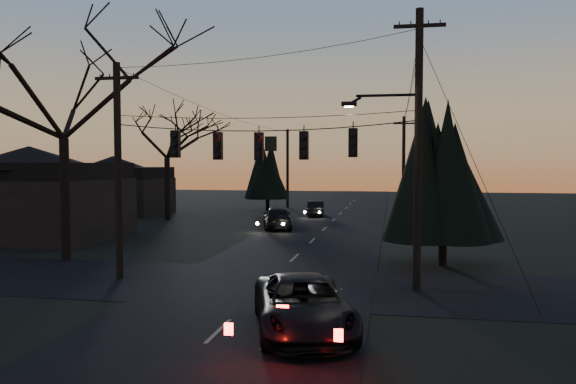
% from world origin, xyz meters
% --- Properties ---
extents(main_road, '(8.00, 120.00, 0.02)m').
position_xyz_m(main_road, '(0.00, 20.00, 0.01)').
color(main_road, black).
rests_on(main_road, ground).
extents(cross_road, '(60.00, 7.00, 0.02)m').
position_xyz_m(cross_road, '(0.00, 10.00, 0.01)').
color(cross_road, black).
rests_on(cross_road, ground).
extents(utility_pole_right, '(5.00, 0.30, 10.00)m').
position_xyz_m(utility_pole_right, '(5.50, 10.00, 0.00)').
color(utility_pole_right, black).
rests_on(utility_pole_right, ground).
extents(utility_pole_left, '(1.80, 0.30, 8.50)m').
position_xyz_m(utility_pole_left, '(-6.00, 10.00, 0.00)').
color(utility_pole_left, black).
rests_on(utility_pole_left, ground).
extents(utility_pole_far_r, '(1.80, 0.30, 8.50)m').
position_xyz_m(utility_pole_far_r, '(5.50, 38.00, 0.00)').
color(utility_pole_far_r, black).
rests_on(utility_pole_far_r, ground).
extents(utility_pole_far_l, '(0.30, 0.30, 8.00)m').
position_xyz_m(utility_pole_far_l, '(-6.00, 46.00, 0.00)').
color(utility_pole_far_l, black).
rests_on(utility_pole_far_l, ground).
extents(span_signal_assembly, '(11.50, 0.44, 1.56)m').
position_xyz_m(span_signal_assembly, '(-0.24, 10.00, 5.27)').
color(span_signal_assembly, black).
rests_on(span_signal_assembly, ground).
extents(bare_tree_left, '(10.94, 10.94, 11.46)m').
position_xyz_m(bare_tree_left, '(-10.43, 13.32, 8.02)').
color(bare_tree_left, black).
rests_on(bare_tree_left, ground).
extents(evergreen_right, '(4.00, 4.00, 7.18)m').
position_xyz_m(evergreen_right, '(6.85, 15.27, 4.18)').
color(evergreen_right, black).
rests_on(evergreen_right, ground).
extents(bare_tree_dist, '(6.14, 6.14, 9.94)m').
position_xyz_m(bare_tree_dist, '(-13.17, 31.92, 6.94)').
color(bare_tree_dist, black).
rests_on(bare_tree_dist, ground).
extents(evergreen_dist, '(3.88, 3.88, 6.36)m').
position_xyz_m(evergreen_dist, '(-7.16, 41.85, 3.77)').
color(evergreen_dist, black).
rests_on(evergreen_dist, ground).
extents(house_left_near, '(10.00, 8.00, 5.60)m').
position_xyz_m(house_left_near, '(-17.00, 20.00, 2.80)').
color(house_left_near, black).
rests_on(house_left_near, ground).
extents(house_left_far, '(9.00, 7.00, 5.20)m').
position_xyz_m(house_left_far, '(-20.00, 36.00, 2.60)').
color(house_left_far, black).
rests_on(house_left_far, ground).
extents(suv_near, '(3.82, 5.77, 1.47)m').
position_xyz_m(suv_near, '(2.27, 4.34, 0.74)').
color(suv_near, black).
rests_on(suv_near, ground).
extents(sedan_oncoming_a, '(2.98, 5.00, 1.60)m').
position_xyz_m(sedan_oncoming_a, '(-3.20, 27.37, 0.80)').
color(sedan_oncoming_a, black).
rests_on(sedan_oncoming_a, ground).
extents(sedan_oncoming_b, '(1.93, 4.12, 1.30)m').
position_xyz_m(sedan_oncoming_b, '(-1.89, 37.18, 0.65)').
color(sedan_oncoming_b, black).
rests_on(sedan_oncoming_b, ground).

